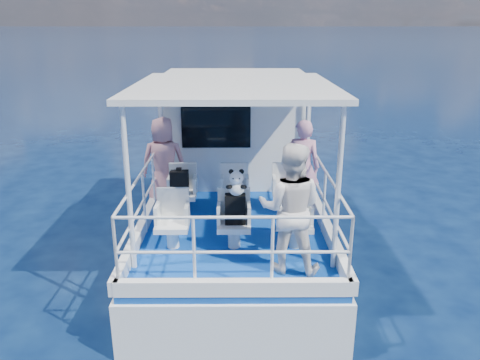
# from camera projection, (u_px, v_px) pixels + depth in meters

# --- Properties ---
(ground) EXTENTS (2000.00, 2000.00, 0.00)m
(ground) POSITION_uv_depth(u_px,v_px,m) (235.00, 264.00, 8.26)
(ground) COLOR #071433
(ground) RESTS_ON ground
(hull) EXTENTS (3.00, 7.00, 1.60)m
(hull) POSITION_uv_depth(u_px,v_px,m) (235.00, 240.00, 9.21)
(hull) COLOR white
(hull) RESTS_ON ground
(deck) EXTENTS (2.90, 6.90, 0.10)m
(deck) POSITION_uv_depth(u_px,v_px,m) (235.00, 199.00, 8.94)
(deck) COLOR #0A3894
(deck) RESTS_ON hull
(cabin) EXTENTS (2.85, 2.00, 2.20)m
(cabin) POSITION_uv_depth(u_px,v_px,m) (235.00, 126.00, 9.81)
(cabin) COLOR white
(cabin) RESTS_ON deck
(canopy) EXTENTS (3.00, 3.20, 0.08)m
(canopy) POSITION_uv_depth(u_px,v_px,m) (234.00, 86.00, 7.07)
(canopy) COLOR white
(canopy) RESTS_ON cabin
(canopy_posts) EXTENTS (2.77, 2.97, 2.20)m
(canopy_posts) POSITION_uv_depth(u_px,v_px,m) (234.00, 160.00, 7.39)
(canopy_posts) COLOR white
(canopy_posts) RESTS_ON deck
(railings) EXTENTS (2.84, 3.59, 1.00)m
(railings) POSITION_uv_depth(u_px,v_px,m) (234.00, 202.00, 7.27)
(railings) COLOR white
(railings) RESTS_ON deck
(seat_port_fwd) EXTENTS (0.48, 0.46, 0.38)m
(seat_port_fwd) POSITION_uv_depth(u_px,v_px,m) (183.00, 203.00, 8.10)
(seat_port_fwd) COLOR white
(seat_port_fwd) RESTS_ON deck
(seat_center_fwd) EXTENTS (0.48, 0.46, 0.38)m
(seat_center_fwd) POSITION_uv_depth(u_px,v_px,m) (235.00, 203.00, 8.10)
(seat_center_fwd) COLOR white
(seat_center_fwd) RESTS_ON deck
(seat_stbd_fwd) EXTENTS (0.48, 0.46, 0.38)m
(seat_stbd_fwd) POSITION_uv_depth(u_px,v_px,m) (286.00, 203.00, 8.11)
(seat_stbd_fwd) COLOR white
(seat_stbd_fwd) RESTS_ON deck
(seat_port_aft) EXTENTS (0.48, 0.46, 0.38)m
(seat_port_aft) POSITION_uv_depth(u_px,v_px,m) (173.00, 235.00, 6.86)
(seat_port_aft) COLOR white
(seat_port_aft) RESTS_ON deck
(seat_center_aft) EXTENTS (0.48, 0.46, 0.38)m
(seat_center_aft) POSITION_uv_depth(u_px,v_px,m) (234.00, 235.00, 6.87)
(seat_center_aft) COLOR white
(seat_center_aft) RESTS_ON deck
(seat_stbd_aft) EXTENTS (0.48, 0.46, 0.38)m
(seat_stbd_aft) POSITION_uv_depth(u_px,v_px,m) (295.00, 235.00, 6.87)
(seat_stbd_aft) COLOR white
(seat_stbd_aft) RESTS_ON deck
(passenger_port_fwd) EXTENTS (0.61, 0.44, 1.62)m
(passenger_port_fwd) POSITION_uv_depth(u_px,v_px,m) (164.00, 162.00, 8.27)
(passenger_port_fwd) COLOR #D68A90
(passenger_port_fwd) RESTS_ON deck
(passenger_stbd_fwd) EXTENTS (0.66, 0.50, 1.64)m
(passenger_stbd_fwd) POSITION_uv_depth(u_px,v_px,m) (302.00, 167.00, 7.97)
(passenger_stbd_fwd) COLOR pink
(passenger_stbd_fwd) RESTS_ON deck
(passenger_stbd_aft) EXTENTS (0.96, 0.81, 1.74)m
(passenger_stbd_aft) POSITION_uv_depth(u_px,v_px,m) (290.00, 208.00, 6.04)
(passenger_stbd_aft) COLOR white
(passenger_stbd_aft) RESTS_ON deck
(backpack_port) EXTENTS (0.31, 0.17, 0.40)m
(backpack_port) POSITION_uv_depth(u_px,v_px,m) (179.00, 182.00, 7.94)
(backpack_port) COLOR black
(backpack_port) RESTS_ON seat_port_fwd
(backpack_center) EXTENTS (0.30, 0.17, 0.44)m
(backpack_center) POSITION_uv_depth(u_px,v_px,m) (235.00, 209.00, 6.73)
(backpack_center) COLOR black
(backpack_center) RESTS_ON seat_center_aft
(compact_camera) EXTENTS (0.09, 0.06, 0.06)m
(compact_camera) POSITION_uv_depth(u_px,v_px,m) (179.00, 169.00, 7.87)
(compact_camera) COLOR black
(compact_camera) RESTS_ON backpack_port
(panda) EXTENTS (0.25, 0.21, 0.38)m
(panda) POSITION_uv_depth(u_px,v_px,m) (236.00, 182.00, 6.59)
(panda) COLOR white
(panda) RESTS_ON backpack_center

